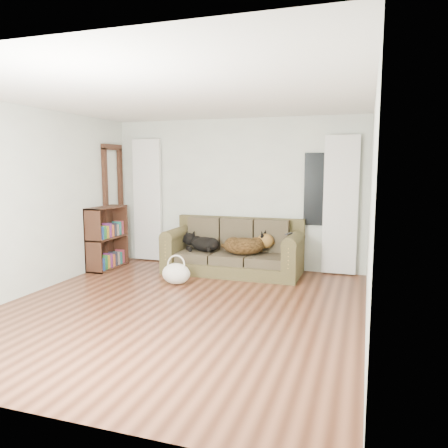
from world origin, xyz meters
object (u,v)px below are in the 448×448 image
(dog_black_lab, at_px, (203,243))
(bookshelf, at_px, (107,240))
(sofa, at_px, (233,247))
(tote_bag, at_px, (176,274))
(dog_shepherd, at_px, (246,246))

(dog_black_lab, relative_size, bookshelf, 0.54)
(sofa, relative_size, bookshelf, 2.08)
(sofa, distance_m, dog_black_lab, 0.52)
(dog_black_lab, bearing_deg, tote_bag, -61.76)
(sofa, xyz_separation_m, tote_bag, (-0.61, -0.93, -0.29))
(dog_black_lab, bearing_deg, bookshelf, -135.09)
(sofa, xyz_separation_m, dog_black_lab, (-0.52, -0.01, 0.03))
(dog_black_lab, xyz_separation_m, tote_bag, (-0.09, -0.92, -0.32))
(tote_bag, bearing_deg, dog_shepherd, 45.10)
(dog_black_lab, height_order, dog_shepherd, dog_shepherd)
(sofa, height_order, tote_bag, sofa)
(tote_bag, bearing_deg, dog_black_lab, 84.30)
(sofa, bearing_deg, dog_shepherd, -15.34)
(dog_black_lab, distance_m, bookshelf, 1.71)
(tote_bag, distance_m, bookshelf, 1.73)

